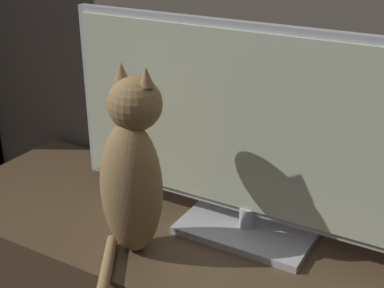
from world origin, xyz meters
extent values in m
cube|color=#B7B7BC|center=(0.10, 0.97, 0.55)|extent=(0.35, 0.21, 0.02)
cylinder|color=#B7B7BC|center=(0.10, 0.97, 0.59)|extent=(0.04, 0.04, 0.06)
cube|color=#B7B7BC|center=(0.10, 0.98, 0.85)|extent=(1.05, 0.02, 0.50)
cube|color=beige|center=(0.10, 0.96, 0.85)|extent=(1.01, 0.01, 0.46)
ellipsoid|color=#997547|center=(-0.12, 0.76, 0.72)|extent=(0.17, 0.15, 0.35)
ellipsoid|color=silver|center=(-0.12, 0.81, 0.70)|extent=(0.09, 0.05, 0.19)
sphere|color=#997547|center=(-0.12, 0.79, 0.93)|extent=(0.14, 0.14, 0.13)
cone|color=#997547|center=(-0.16, 0.79, 1.00)|extent=(0.04, 0.04, 0.04)
cone|color=#997547|center=(-0.08, 0.78, 1.00)|extent=(0.04, 0.04, 0.04)
cylinder|color=#997547|center=(-0.13, 0.65, 0.56)|extent=(0.13, 0.19, 0.03)
camera|label=1|loc=(0.57, -0.16, 1.35)|focal=50.00mm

